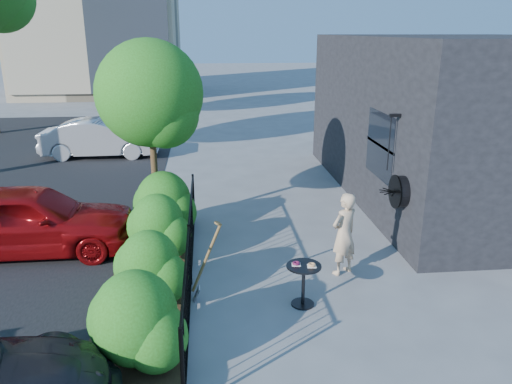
{
  "coord_description": "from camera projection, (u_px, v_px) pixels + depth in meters",
  "views": [
    {
      "loc": [
        -1.15,
        -7.67,
        4.13
      ],
      "look_at": [
        -0.26,
        1.29,
        1.2
      ],
      "focal_mm": 35.0,
      "sensor_mm": 36.0,
      "label": 1
    }
  ],
  "objects": [
    {
      "name": "ground",
      "position": [
        278.0,
        280.0,
        8.64
      ],
      "size": [
        120.0,
        120.0,
        0.0
      ],
      "primitive_type": "plane",
      "color": "gray",
      "rests_on": "ground"
    },
    {
      "name": "shop_building",
      "position": [
        467.0,
        117.0,
        12.8
      ],
      "size": [
        6.22,
        9.0,
        4.0
      ],
      "color": "black",
      "rests_on": "ground"
    },
    {
      "name": "fence",
      "position": [
        190.0,
        254.0,
        8.33
      ],
      "size": [
        0.05,
        6.05,
        1.1
      ],
      "color": "black",
      "rests_on": "ground"
    },
    {
      "name": "planting_bed",
      "position": [
        149.0,
        284.0,
        8.43
      ],
      "size": [
        1.3,
        6.0,
        0.08
      ],
      "primitive_type": "cube",
      "color": "#382616",
      "rests_on": "ground"
    },
    {
      "name": "shrubs",
      "position": [
        154.0,
        246.0,
        8.33
      ],
      "size": [
        1.1,
        5.6,
        1.24
      ],
      "color": "#296316",
      "rests_on": "ground"
    },
    {
      "name": "patio_tree",
      "position": [
        153.0,
        100.0,
        10.19
      ],
      "size": [
        2.2,
        2.2,
        3.94
      ],
      "color": "#3F2B19",
      "rests_on": "ground"
    },
    {
      "name": "cafe_table",
      "position": [
        304.0,
        278.0,
        7.73
      ],
      "size": [
        0.54,
        0.54,
        0.73
      ],
      "rotation": [
        0.0,
        0.0,
        -0.13
      ],
      "color": "black",
      "rests_on": "ground"
    },
    {
      "name": "woman",
      "position": [
        344.0,
        234.0,
        8.68
      ],
      "size": [
        0.65,
        0.59,
        1.49
      ],
      "primitive_type": "imported",
      "rotation": [
        0.0,
        0.0,
        3.7
      ],
      "color": "#CFAB86",
      "rests_on": "ground"
    },
    {
      "name": "shovel",
      "position": [
        205.0,
        266.0,
        7.85
      ],
      "size": [
        0.51,
        0.18,
        1.36
      ],
      "color": "brown",
      "rests_on": "ground"
    },
    {
      "name": "car_red",
      "position": [
        29.0,
        220.0,
        9.55
      ],
      "size": [
        3.96,
        1.61,
        1.35
      ],
      "primitive_type": "imported",
      "rotation": [
        0.0,
        0.0,
        1.58
      ],
      "color": "#9F0D10",
      "rests_on": "ground"
    },
    {
      "name": "car_silver",
      "position": [
        101.0,
        138.0,
        16.91
      ],
      "size": [
        3.89,
        1.37,
        1.28
      ],
      "primitive_type": "imported",
      "rotation": [
        0.0,
        0.0,
        1.57
      ],
      "color": "#BCBCC1",
      "rests_on": "ground"
    }
  ]
}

